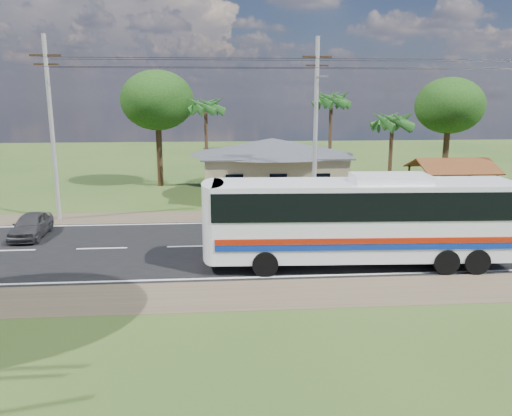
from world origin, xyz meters
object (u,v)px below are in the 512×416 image
at_px(person, 386,205).
at_px(waiting_shed, 452,167).
at_px(motorcycle, 306,208).
at_px(coach_bus, 364,214).
at_px(small_car, 31,225).

bearing_deg(person, waiting_shed, -174.53).
bearing_deg(person, motorcycle, -40.16).
distance_m(coach_bus, person, 9.68).
distance_m(coach_bus, motorcycle, 10.24).
bearing_deg(waiting_shed, coach_bus, -129.08).
height_order(waiting_shed, small_car, waiting_shed).
bearing_deg(small_car, waiting_shed, 11.29).
bearing_deg(waiting_shed, person, -150.06).
bearing_deg(person, small_car, -16.88).
relative_size(coach_bus, motorcycle, 8.80).
xyz_separation_m(person, small_car, (-20.58, -2.74, -0.17)).
height_order(coach_bus, small_car, coach_bus).
bearing_deg(person, coach_bus, 40.69).
height_order(coach_bus, person, coach_bus).
bearing_deg(waiting_shed, small_car, -167.10).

